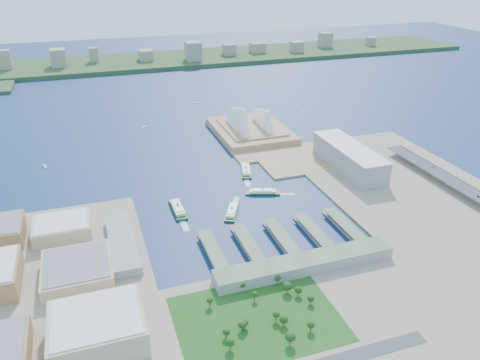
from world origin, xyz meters
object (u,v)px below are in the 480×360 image
object	(u,v)px
toaster_building	(349,158)
car_b	(478,197)
opera_house	(251,118)
ferry_d	(263,191)
ferry_a	(178,207)
car_c	(434,167)
ferry_b	(246,169)
ferry_c	(232,210)

from	to	relation	value
toaster_building	car_b	distance (m)	190.69
opera_house	toaster_building	world-z (taller)	opera_house
toaster_building	ferry_d	size ratio (longest dim) A/B	3.17
toaster_building	opera_house	bearing A→B (deg)	114.23
ferry_a	car_c	distance (m)	391.28
ferry_d	car_b	xyz separation A→B (m)	(258.72, -127.64, 10.85)
toaster_building	ferry_a	world-z (taller)	toaster_building
ferry_d	car_c	size ratio (longest dim) A/B	10.40
ferry_d	car_b	bearing A→B (deg)	-97.23
ferry_a	ferry_b	size ratio (longest dim) A/B	1.03
ferry_d	car_b	distance (m)	288.70
toaster_building	ferry_a	distance (m)	285.20
ferry_c	ferry_d	xyz separation A→B (m)	(57.75, 38.02, -0.16)
toaster_building	car_c	xyz separation A→B (m)	(109.00, -64.52, -4.97)
opera_house	car_b	size ratio (longest dim) A/B	47.94
ferry_c	ferry_a	bearing A→B (deg)	2.56
opera_house	car_c	world-z (taller)	opera_house
opera_house	ferry_a	distance (m)	310.46
ferry_b	car_c	size ratio (longest dim) A/B	11.75
toaster_building	car_b	bearing A→B (deg)	-58.01
toaster_building	car_c	distance (m)	126.76
toaster_building	ferry_d	bearing A→B (deg)	-167.83
opera_house	car_b	world-z (taller)	opera_house
toaster_building	ferry_b	distance (m)	161.98
opera_house	ferry_a	size ratio (longest dim) A/B	3.16
toaster_building	car_b	world-z (taller)	toaster_building
ferry_a	ferry_b	distance (m)	152.60
car_b	ferry_b	bearing A→B (deg)	141.40
ferry_d	car_c	xyz separation A→B (m)	(266.72, -30.50, 10.91)
ferry_d	ferry_b	bearing A→B (deg)	17.31
toaster_building	ferry_b	size ratio (longest dim) A/B	2.81
toaster_building	ferry_c	bearing A→B (deg)	-161.51
opera_house	ferry_d	bearing A→B (deg)	-106.14
ferry_a	ferry_c	bearing A→B (deg)	-23.98
opera_house	ferry_c	size ratio (longest dim) A/B	3.56
opera_house	toaster_building	bearing A→B (deg)	-65.77
ferry_c	ferry_b	bearing A→B (deg)	-91.19
toaster_building	ferry_b	bearing A→B (deg)	164.53
ferry_a	ferry_d	world-z (taller)	ferry_a
opera_house	ferry_d	xyz separation A→B (m)	(-67.72, -234.02, -27.38)
opera_house	ferry_c	bearing A→B (deg)	-114.76
ferry_b	ferry_d	world-z (taller)	ferry_b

